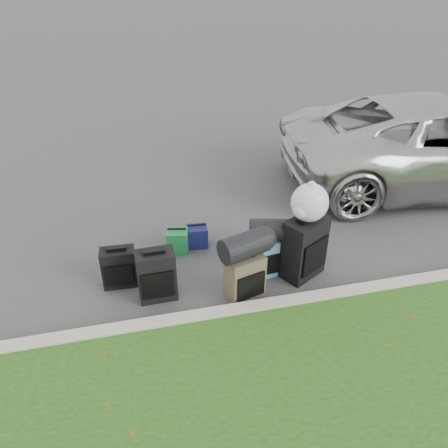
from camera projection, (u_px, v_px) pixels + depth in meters
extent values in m
plane|color=#383535|center=(234.00, 265.00, 5.98)|extent=(120.00, 120.00, 0.00)
cube|color=#9E937F|center=(256.00, 310.00, 5.12)|extent=(120.00, 0.18, 0.15)
imported|color=#B7B7B2|center=(443.00, 142.00, 7.75)|extent=(5.93, 3.31, 1.57)
cube|color=black|center=(119.00, 267.00, 5.50)|extent=(0.43, 0.25, 0.53)
cube|color=black|center=(156.00, 275.00, 5.26)|extent=(0.47, 0.29, 0.66)
cube|color=#3F3826|center=(245.00, 277.00, 5.27)|extent=(0.50, 0.38, 0.61)
cube|color=teal|center=(267.00, 258.00, 5.68)|extent=(0.39, 0.26, 0.52)
cube|color=black|center=(304.00, 248.00, 5.60)|extent=(0.65, 0.56, 0.83)
cube|color=#1B7B37|center=(178.00, 241.00, 6.17)|extent=(0.34, 0.29, 0.33)
cube|color=navy|center=(197.00, 236.00, 6.30)|extent=(0.31, 0.25, 0.31)
cylinder|color=black|center=(245.00, 246.00, 5.04)|extent=(0.64, 0.48, 0.31)
cylinder|color=black|center=(269.00, 230.00, 5.51)|extent=(0.55, 0.39, 0.28)
sphere|color=silver|center=(310.00, 203.00, 5.28)|extent=(0.47, 0.47, 0.47)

